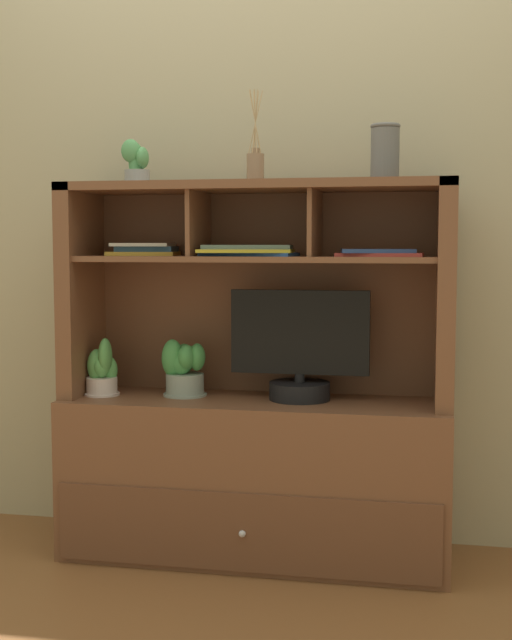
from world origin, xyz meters
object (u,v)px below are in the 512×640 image
object	(u,v)px
potted_succulent	(137,165)
ceramic_vase	(385,152)
potted_fern	(102,371)
diffuser_bottle	(255,166)
magazine_stack_centre	(379,253)
potted_orchid	(184,368)
magazine_stack_left	(145,250)
magazine_stack_right	(248,251)
media_console	(256,440)
tv_monitor	(300,354)

from	to	relation	value
potted_succulent	ceramic_vase	world-z (taller)	ceramic_vase
potted_fern	diffuser_bottle	xyz separation A→B (m)	(0.57, 0.02, 0.73)
magazine_stack_centre	potted_succulent	xyz separation A→B (m)	(-0.88, 0.06, 0.31)
potted_orchid	ceramic_vase	distance (m)	1.04
potted_fern	magazine_stack_left	size ratio (longest dim) A/B	0.78
potted_orchid	magazine_stack_centre	xyz separation A→B (m)	(0.70, -0.04, 0.42)
magazine_stack_right	potted_succulent	world-z (taller)	potted_succulent
media_console	potted_fern	distance (m)	0.61
media_console	magazine_stack_right	distance (m)	0.68
media_console	tv_monitor	bearing A→B (deg)	1.95
tv_monitor	magazine_stack_left	xyz separation A→B (m)	(-0.57, 0.02, 0.37)
potted_orchid	diffuser_bottle	bearing A→B (deg)	-4.81
magazine_stack_left	media_console	bearing A→B (deg)	-3.04
tv_monitor	magazine_stack_left	size ratio (longest dim) A/B	1.82
magazine_stack_right	diffuser_bottle	xyz separation A→B (m)	(0.02, 0.02, 0.29)
magazine_stack_left	magazine_stack_right	distance (m)	0.40
media_console	tv_monitor	world-z (taller)	media_console
tv_monitor	magazine_stack_right	size ratio (longest dim) A/B	1.41
tv_monitor	magazine_stack_left	world-z (taller)	magazine_stack_left
magazine_stack_centre	magazine_stack_right	bearing A→B (deg)	-179.08
magazine_stack_centre	tv_monitor	bearing A→B (deg)	171.74
tv_monitor	magazine_stack_left	bearing A→B (deg)	178.31
magazine_stack_centre	ceramic_vase	world-z (taller)	ceramic_vase
magazine_stack_right	media_console	bearing A→B (deg)	61.52
potted_fern	magazine_stack_right	size ratio (longest dim) A/B	0.60
ceramic_vase	magazine_stack_right	bearing A→B (deg)	-175.00
tv_monitor	diffuser_bottle	distance (m)	0.68
potted_orchid	potted_fern	size ratio (longest dim) A/B	0.98
potted_fern	potted_orchid	bearing A→B (deg)	8.97
magazine_stack_left	magazine_stack_right	size ratio (longest dim) A/B	0.77
magazine_stack_right	ceramic_vase	world-z (taller)	ceramic_vase
tv_monitor	ceramic_vase	distance (m)	0.76
potted_fern	magazine_stack_right	world-z (taller)	magazine_stack_right
magazine_stack_left	tv_monitor	bearing A→B (deg)	-1.69
potted_succulent	diffuser_bottle	bearing A→B (deg)	-4.92
potted_orchid	potted_succulent	bearing A→B (deg)	174.92
tv_monitor	diffuser_bottle	size ratio (longest dim) A/B	1.55
potted_orchid	ceramic_vase	bearing A→B (deg)	-0.53
media_console	potted_orchid	world-z (taller)	media_console
magazine_stack_left	magazine_stack_right	world-z (taller)	magazine_stack_left
potted_orchid	magazine_stack_centre	world-z (taller)	magazine_stack_centre
tv_monitor	potted_succulent	xyz separation A→B (m)	(-0.60, 0.02, 0.67)
media_console	magazine_stack_centre	world-z (taller)	media_console
media_console	diffuser_bottle	distance (m)	0.97
tv_monitor	ceramic_vase	world-z (taller)	ceramic_vase
potted_fern	magazine_stack_left	bearing A→B (deg)	23.42
potted_fern	ceramic_vase	bearing A→B (deg)	2.29
media_console	tv_monitor	distance (m)	0.35
media_console	potted_succulent	size ratio (longest dim) A/B	8.49
magazine_stack_centre	potted_succulent	size ratio (longest dim) A/B	1.82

